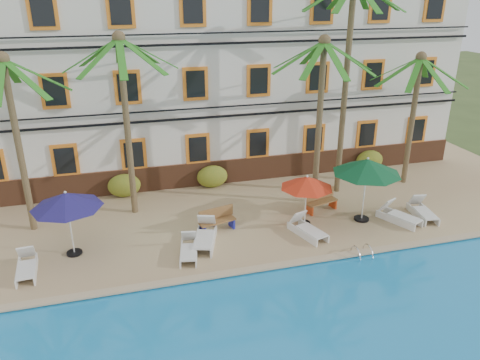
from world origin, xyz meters
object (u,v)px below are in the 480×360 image
object	(u,v)px
umbrella_green	(367,167)
lounger_e	(398,215)
palm_b	(125,101)
umbrella_blue	(66,201)
pool_ladder	(362,255)
lounger_b	(189,249)
umbrella_red	(307,183)
lounger_f	(422,211)
palm_c	(321,98)
lounger_c	(205,236)
palm_a	(14,119)
palm_e	(415,99)
bench_left	(216,220)
bench_right	(321,200)
palm_d	(347,62)
lounger_a	(26,266)
lounger_d	(307,229)

from	to	relation	value
umbrella_green	lounger_e	distance (m)	2.57
palm_b	lounger_e	world-z (taller)	palm_b
umbrella_blue	pool_ladder	distance (m)	10.73
lounger_b	pool_ladder	bearing A→B (deg)	-15.08
umbrella_red	lounger_f	xyz separation A→B (m)	(5.06, -0.74, -1.56)
palm_c	pool_ladder	distance (m)	6.72
umbrella_green	lounger_e	world-z (taller)	umbrella_green
lounger_c	umbrella_red	bearing A→B (deg)	6.49
palm_c	palm_b	bearing A→B (deg)	172.32
palm_a	umbrella_blue	xyz separation A→B (m)	(1.67, -2.47, -2.40)
palm_b	palm_e	size ratio (longest dim) A/B	1.18
umbrella_green	bench_left	xyz separation A→B (m)	(-6.06, 0.75, -1.91)
bench_left	pool_ladder	distance (m)	5.72
bench_right	palm_d	bearing A→B (deg)	46.14
palm_c	lounger_f	bearing A→B (deg)	-35.28
palm_c	lounger_e	world-z (taller)	palm_c
umbrella_green	lounger_a	distance (m)	13.16
palm_a	umbrella_green	distance (m)	13.63
umbrella_blue	lounger_b	bearing A→B (deg)	-17.08
palm_c	pool_ladder	size ratio (longest dim) A/B	9.84
palm_b	umbrella_blue	xyz separation A→B (m)	(-2.37, -2.95, -2.74)
lounger_c	lounger_e	distance (m)	8.11
palm_e	lounger_f	world-z (taller)	palm_e
umbrella_blue	palm_c	bearing A→B (deg)	10.31
lounger_b	lounger_c	size ratio (longest dim) A/B	0.81
umbrella_red	bench_left	world-z (taller)	umbrella_red
lounger_d	palm_e	bearing A→B (deg)	28.91
umbrella_red	bench_left	xyz separation A→B (m)	(-3.62, 0.44, -1.37)
pool_ladder	palm_e	bearing A→B (deg)	45.99
palm_c	bench_left	xyz separation A→B (m)	(-4.90, -1.50, -4.28)
palm_a	umbrella_green	size ratio (longest dim) A/B	2.50
bench_right	palm_e	bearing A→B (deg)	18.87
lounger_a	lounger_d	size ratio (longest dim) A/B	0.92
palm_e	bench_right	bearing A→B (deg)	-161.13
lounger_d	lounger_e	world-z (taller)	lounger_e
lounger_e	palm_e	bearing A→B (deg)	53.74
palm_e	lounger_e	distance (m)	6.04
lounger_e	pool_ladder	size ratio (longest dim) A/B	2.60
umbrella_red	umbrella_green	xyz separation A→B (m)	(2.44, -0.32, 0.55)
lounger_d	umbrella_blue	bearing A→B (deg)	173.67
palm_c	pool_ladder	bearing A→B (deg)	-92.62
lounger_e	bench_right	xyz separation A→B (m)	(-2.67, 1.88, 0.19)
lounger_e	pool_ladder	xyz separation A→B (m)	(-2.76, -1.96, -0.28)
umbrella_blue	lounger_d	bearing A→B (deg)	-6.33
bench_left	palm_a	bearing A→B (deg)	163.58
palm_b	umbrella_blue	world-z (taller)	palm_b
umbrella_red	umbrella_green	world-z (taller)	umbrella_green
lounger_e	lounger_f	xyz separation A→B (m)	(1.24, 0.12, -0.01)
palm_c	lounger_c	size ratio (longest dim) A/B	3.36
lounger_a	lounger_e	size ratio (longest dim) A/B	0.91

